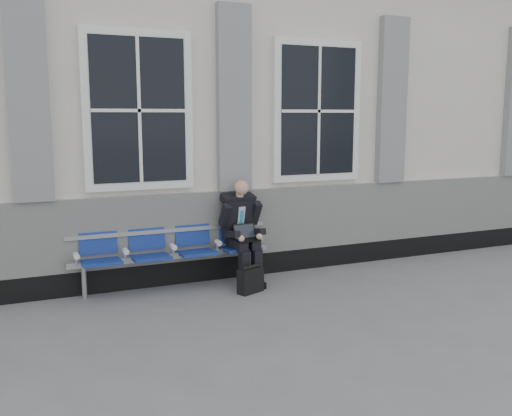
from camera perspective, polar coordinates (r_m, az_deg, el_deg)
name	(u,v)px	position (r m, az deg, el deg)	size (l,w,h in m)	color
ground	(348,300)	(7.03, 9.16, -9.02)	(70.00, 70.00, 0.00)	slate
station_building	(239,114)	(9.78, -1.68, 9.41)	(14.40, 4.40, 4.49)	beige
bench	(172,245)	(7.36, -8.41, -3.73)	(2.60, 0.47, 0.91)	#9EA0A3
businessman	(242,227)	(7.48, -1.46, -1.92)	(0.55, 0.74, 1.36)	black
briefcase	(250,280)	(7.16, -0.56, -7.22)	(0.37, 0.26, 0.35)	black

